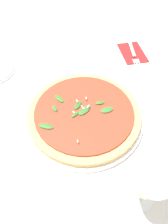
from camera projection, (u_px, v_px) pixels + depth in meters
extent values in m
plane|color=silver|center=(82.00, 115.00, 0.69)|extent=(6.00, 6.00, 0.00)
cylinder|color=white|center=(84.00, 117.00, 0.68)|extent=(0.37, 0.37, 0.01)
cylinder|color=tan|center=(84.00, 114.00, 0.67)|extent=(0.35, 0.35, 0.02)
cylinder|color=#B73823|center=(84.00, 111.00, 0.66)|extent=(0.30, 0.30, 0.01)
ellipsoid|color=#306B23|center=(100.00, 103.00, 0.67)|extent=(0.02, 0.03, 0.01)
ellipsoid|color=#296524|center=(78.00, 105.00, 0.67)|extent=(0.04, 0.03, 0.01)
ellipsoid|color=#306B27|center=(59.00, 99.00, 0.68)|extent=(0.04, 0.04, 0.01)
ellipsoid|color=#2E6E28|center=(75.00, 114.00, 0.64)|extent=(0.03, 0.03, 0.01)
ellipsoid|color=#326629|center=(55.00, 109.00, 0.66)|extent=(0.03, 0.03, 0.01)
ellipsoid|color=#316E2C|center=(107.00, 110.00, 0.66)|extent=(0.04, 0.05, 0.01)
ellipsoid|color=#2F6B28|center=(46.00, 126.00, 0.62)|extent=(0.02, 0.05, 0.01)
ellipsoid|color=#34652A|center=(84.00, 110.00, 0.65)|extent=(0.05, 0.05, 0.01)
cube|color=#EFE5C6|center=(82.00, 107.00, 0.66)|extent=(0.01, 0.01, 0.00)
cube|color=#EFE5C6|center=(86.00, 99.00, 0.68)|extent=(0.01, 0.00, 0.01)
cube|color=#EFE5C6|center=(77.00, 101.00, 0.67)|extent=(0.01, 0.01, 0.01)
cube|color=#EFE5C6|center=(74.00, 113.00, 0.64)|extent=(0.01, 0.01, 0.01)
cube|color=#EFE5C6|center=(88.00, 106.00, 0.66)|extent=(0.01, 0.01, 0.01)
cube|color=#EFE5C6|center=(78.00, 141.00, 0.58)|extent=(0.01, 0.01, 0.00)
cube|color=#EFE5C6|center=(83.00, 109.00, 0.65)|extent=(0.00, 0.01, 0.00)
cylinder|color=white|center=(139.00, 198.00, 0.53)|extent=(0.07, 0.07, 0.00)
cylinder|color=white|center=(142.00, 193.00, 0.51)|extent=(0.01, 0.01, 0.06)
cone|color=white|center=(149.00, 183.00, 0.45)|extent=(0.09, 0.09, 0.07)
cylinder|color=beige|center=(147.00, 186.00, 0.47)|extent=(0.05, 0.05, 0.02)
cube|color=#B21E1E|center=(132.00, 52.00, 0.89)|extent=(0.16, 0.13, 0.01)
cube|color=silver|center=(131.00, 47.00, 0.90)|extent=(0.12, 0.04, 0.00)
cube|color=silver|center=(136.00, 61.00, 0.85)|extent=(0.03, 0.03, 0.00)
cube|color=silver|center=(135.00, 66.00, 0.83)|extent=(0.04, 0.01, 0.00)
cube|color=silver|center=(138.00, 66.00, 0.83)|extent=(0.04, 0.01, 0.00)
cube|color=silver|center=(140.00, 65.00, 0.83)|extent=(0.04, 0.01, 0.00)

